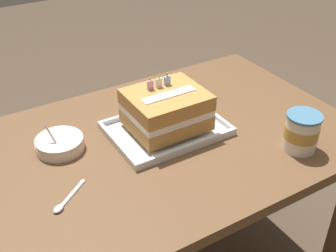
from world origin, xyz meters
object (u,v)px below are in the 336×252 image
Objects in this scene: foil_tray at (166,130)px; serving_spoon_near_tray at (63,204)px; bowl_stack at (60,144)px; ice_cream_tub at (302,132)px; birthday_cake at (166,109)px.

foil_tray is 3.00× the size of serving_spoon_near_tray.
bowl_stack is 1.22× the size of ice_cream_tub.
ice_cream_tub reaches higher than bowl_stack.
foil_tray is 1.53× the size of birthday_cake.
serving_spoon_near_tray is (-0.40, -0.15, -0.00)m from foil_tray.
bowl_stack is at bearing 72.18° from serving_spoon_near_tray.
birthday_cake is 0.44m from serving_spoon_near_tray.
ice_cream_tub is at bearing -10.89° from serving_spoon_near_tray.
ice_cream_tub is at bearing -30.85° from bowl_stack.
serving_spoon_near_tray is at bearing -107.82° from bowl_stack.
birthday_cake is 1.98× the size of ice_cream_tub.
bowl_stack is 1.21× the size of serving_spoon_near_tray.
ice_cream_tub is 0.99× the size of serving_spoon_near_tray.
ice_cream_tub reaches higher than foil_tray.
foil_tray reaches higher than serving_spoon_near_tray.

